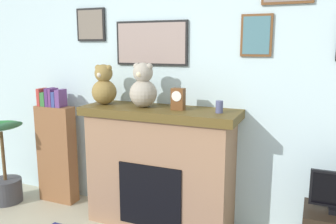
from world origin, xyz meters
The scene contains 8 objects.
back_wall centered at (0.00, 2.00, 1.31)m, with size 5.20×0.15×2.60m.
fireplace centered at (-0.14, 1.70, 0.58)m, with size 1.48×0.53×1.15m.
bookshelf centered at (-1.41, 1.74, 0.59)m, with size 0.43×0.16×1.27m.
potted_plant centered at (-1.93, 1.47, 0.30)m, with size 0.48×0.58×0.92m.
candle_jar centered at (0.42, 1.69, 1.20)m, with size 0.06×0.06×0.11m, color #4C517A.
mantel_clock centered at (0.04, 1.68, 1.25)m, with size 0.11×0.09×0.19m.
teddy_bear_cream centered at (-0.73, 1.69, 1.33)m, with size 0.24×0.24×0.39m.
teddy_bear_grey centered at (-0.30, 1.69, 1.34)m, with size 0.26×0.26×0.41m.
Camera 1 is at (1.17, -1.21, 1.72)m, focal length 37.59 mm.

